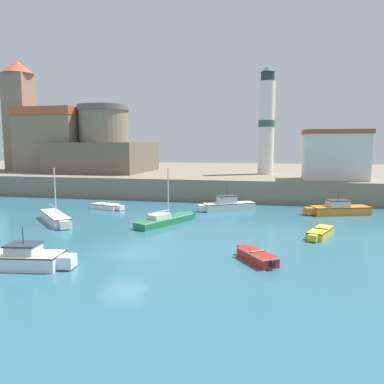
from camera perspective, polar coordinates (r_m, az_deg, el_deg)
ground_plane at (r=23.85m, az=-10.29°, el=-9.09°), size 200.00×200.00×0.00m
quay_seawall at (r=62.99m, az=3.91°, el=2.36°), size 120.00×40.00×2.58m
motorboat_orange_0 at (r=38.48m, az=21.42°, el=-2.42°), size 6.39×3.41×2.31m
dinghy_red_1 at (r=22.01m, az=9.81°, el=-9.60°), size 2.54×3.18×0.67m
dinghy_yellow_2 at (r=28.96m, az=18.97°, el=-5.85°), size 2.38×4.00×0.62m
dinghy_white_3 at (r=39.81m, az=-12.82°, el=-2.12°), size 3.86×2.23×0.62m
sailboat_green_4 at (r=31.58m, az=-4.09°, el=-4.22°), size 3.93×6.32×4.71m
sailboat_white_5 at (r=34.19m, az=-20.09°, el=-3.71°), size 5.31×5.43×4.74m
motorboat_white_6 at (r=38.27m, az=5.45°, el=-1.97°), size 5.74×3.99×2.42m
motorboat_white_7 at (r=22.61m, az=-24.27°, el=-9.20°), size 5.38×2.39×2.24m
church at (r=64.89m, az=-19.75°, el=8.12°), size 13.80×14.42×17.08m
fortress at (r=58.44m, az=-13.21°, el=6.34°), size 13.13×13.13×9.85m
lighthouse at (r=52.86m, az=11.29°, el=10.37°), size 2.19×2.19×14.52m
harbor_shed_near_wharf at (r=46.62m, az=20.97°, el=5.35°), size 7.37×4.39×5.77m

